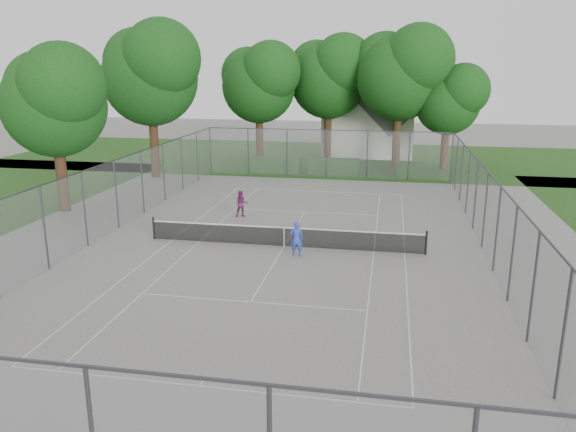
% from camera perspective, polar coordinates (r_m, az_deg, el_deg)
% --- Properties ---
extents(ground, '(120.00, 120.00, 0.00)m').
position_cam_1_polar(ground, '(26.02, -0.40, -3.12)').
color(ground, slate).
rests_on(ground, ground).
extents(grass_far, '(60.00, 20.00, 0.00)m').
position_cam_1_polar(grass_far, '(51.14, 5.07, 5.90)').
color(grass_far, '#1D4413').
rests_on(grass_far, ground).
extents(court_markings, '(11.03, 23.83, 0.01)m').
position_cam_1_polar(court_markings, '(26.02, -0.40, -3.10)').
color(court_markings, beige).
rests_on(court_markings, ground).
extents(tennis_net, '(12.87, 0.10, 1.10)m').
position_cam_1_polar(tennis_net, '(25.87, -0.40, -2.04)').
color(tennis_net, black).
rests_on(tennis_net, ground).
extents(perimeter_fence, '(18.08, 34.08, 3.52)m').
position_cam_1_polar(perimeter_fence, '(25.52, -0.40, 0.75)').
color(perimeter_fence, '#38383D').
rests_on(perimeter_fence, ground).
extents(tree_far_left, '(7.01, 6.40, 10.08)m').
position_cam_1_polar(tree_far_left, '(47.74, -2.90, 13.64)').
color(tree_far_left, '#362113').
rests_on(tree_far_left, ground).
extents(tree_far_midleft, '(7.47, 6.82, 10.73)m').
position_cam_1_polar(tree_far_midleft, '(49.28, 4.26, 14.19)').
color(tree_far_midleft, '#362113').
rests_on(tree_far_midleft, ground).
extents(tree_far_midright, '(7.84, 7.16, 11.27)m').
position_cam_1_polar(tree_far_midright, '(46.48, 11.44, 14.35)').
color(tree_far_midright, '#362113').
rests_on(tree_far_midright, ground).
extents(tree_far_right, '(5.78, 5.28, 8.31)m').
position_cam_1_polar(tree_far_right, '(46.31, 16.07, 11.53)').
color(tree_far_right, '#362113').
rests_on(tree_far_right, ground).
extents(tree_side_back, '(7.88, 7.19, 11.33)m').
position_cam_1_polar(tree_side_back, '(42.66, -13.79, 14.22)').
color(tree_side_back, '#362113').
rests_on(tree_side_back, ground).
extents(tree_side_front, '(6.52, 5.95, 9.37)m').
position_cam_1_polar(tree_side_front, '(33.86, -22.68, 11.10)').
color(tree_side_front, '#362113').
rests_on(tree_side_front, ground).
extents(hedge_left, '(4.52, 1.36, 1.13)m').
position_cam_1_polar(hedge_left, '(43.97, -1.68, 5.19)').
color(hedge_left, '#1F4A17').
rests_on(hedge_left, ground).
extents(hedge_mid, '(3.84, 1.10, 1.21)m').
position_cam_1_polar(hedge_mid, '(43.32, 4.67, 5.05)').
color(hedge_mid, '#1F4A17').
rests_on(hedge_mid, ground).
extents(hedge_right, '(3.07, 1.13, 0.92)m').
position_cam_1_polar(hedge_right, '(43.38, 13.02, 4.53)').
color(hedge_right, '#1F4A17').
rests_on(hedge_right, ground).
extents(house, '(8.06, 6.25, 10.04)m').
position_cam_1_polar(house, '(53.05, 8.21, 10.53)').
color(house, white).
rests_on(house, ground).
extents(girl_player, '(0.61, 0.44, 1.59)m').
position_cam_1_polar(girl_player, '(24.53, 0.87, -2.32)').
color(girl_player, '#3046B4').
rests_on(girl_player, ground).
extents(woman_player, '(0.84, 0.73, 1.46)m').
position_cam_1_polar(woman_player, '(31.01, -4.76, 1.24)').
color(woman_player, '#6E2455').
rests_on(woman_player, ground).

